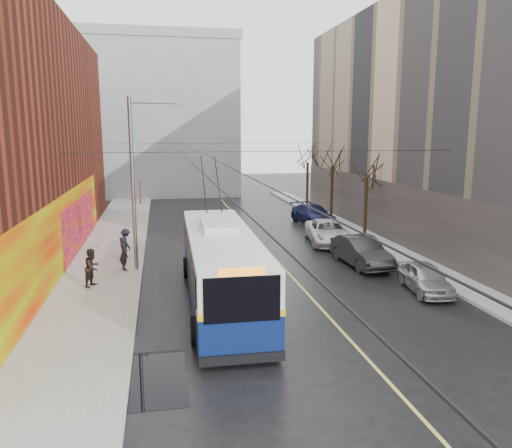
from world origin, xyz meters
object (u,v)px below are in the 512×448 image
Objects in this scene: following_car at (201,225)px; pedestrian_c at (126,243)px; tree_mid at (333,157)px; parked_car_a at (425,278)px; trolleybus at (221,265)px; pedestrian_a at (124,254)px; tree_far at (308,154)px; pedestrian_b at (92,267)px; tree_near at (367,166)px; parked_car_d at (313,214)px; parked_car_b at (361,251)px; parked_car_c at (328,232)px; streetlight_pole at (136,180)px.

following_car is 7.41m from pedestrian_c.
tree_mid is 1.71× the size of parked_car_a.
pedestrian_c is (-4.49, 8.41, -0.69)m from trolleybus.
pedestrian_a is (-13.82, 5.84, 0.37)m from parked_car_a.
pedestrian_b is at bearing -127.24° from tree_far.
parked_car_a is at bearing -96.33° from tree_mid.
tree_near reaches higher than pedestrian_b.
trolleybus is at bearing -173.95° from parked_car_a.
tree_near is at bearing -90.00° from tree_mid.
tree_near is 7.34m from parked_car_d.
trolleybus is 9.54m from parked_car_b.
pedestrian_a reaches higher than parked_car_b.
following_car is (-8.02, 3.77, 0.07)m from parked_car_c.
pedestrian_c is at bearing 106.99° from streetlight_pole.
parked_car_b is at bearing -102.86° from tree_mid.
tree_mid is 23.57m from pedestrian_b.
parked_car_d is at bearing 89.07° from parked_car_c.
parked_car_d is 3.16× the size of pedestrian_c.
parked_car_b is 13.34m from pedestrian_c.
tree_near reaches higher than parked_car_c.
trolleybus is at bearing -134.62° from tree_near.
tree_mid reaches higher than pedestrian_a.
following_car is at bearing 129.97° from parked_car_a.
parked_car_b reaches higher than parked_car_c.
pedestrian_b is (-5.68, 3.05, -0.62)m from trolleybus.
pedestrian_a is 0.99× the size of pedestrian_b.
tree_near is at bearing 61.50° from parked_car_b.
tree_near is 17.48m from pedestrian_a.
parked_car_c is 3.31× the size of pedestrian_c.
parked_car_c is (-3.16, -1.36, -4.21)m from tree_near.
following_car is (-9.18, -3.25, 0.07)m from parked_car_d.
parked_car_d is (-2.00, -8.33, -4.38)m from tree_far.
tree_far is at bearing 52.38° from following_car.
trolleybus is at bearing -121.65° from tree_mid.
parked_car_c is at bearing -108.15° from parked_car_d.
streetlight_pole is 18.04m from parked_car_d.
pedestrian_a is (-12.76, -4.69, 0.28)m from parked_car_c.
tree_near is 0.96× the size of tree_mid.
tree_far is 26.36m from parked_car_a.
pedestrian_c is at bearing -20.95° from pedestrian_a.
parked_car_d is (1.20, 12.68, -0.04)m from parked_car_b.
parked_car_a is at bearing -0.47° from trolleybus.
tree_near is at bearing -91.51° from pedestrian_a.
parked_car_a is 10.58m from parked_car_c.
parked_car_c is (8.34, 10.28, -0.91)m from trolleybus.
parked_car_b is at bearing -82.03° from parked_car_c.
pedestrian_a is at bearing 164.65° from parked_car_a.
following_car is 2.94× the size of pedestrian_c.
pedestrian_b is (-15.08, 3.30, 0.38)m from parked_car_a.
parked_car_a is at bearing -99.99° from tree_near.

